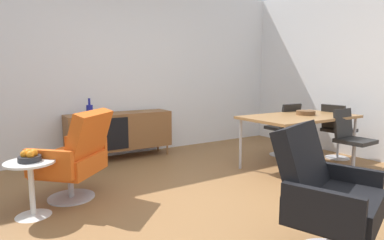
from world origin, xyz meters
name	(u,v)px	position (x,y,z in m)	size (l,w,h in m)	color
ground_plane	(210,208)	(0.00, 0.00, 0.00)	(8.32, 8.32, 0.00)	olive
wall_back	(116,69)	(0.00, 2.60, 1.40)	(6.80, 0.12, 2.80)	white
sideboard	(120,131)	(-0.08, 2.30, 0.44)	(1.60, 0.45, 0.72)	brown
vase_cobalt	(90,109)	(-0.53, 2.30, 0.80)	(0.09, 0.09, 0.24)	navy
dining_table	(299,119)	(1.86, 0.47, 0.70)	(1.60, 0.90, 0.74)	olive
wooden_bowl_on_table	(306,113)	(2.01, 0.49, 0.77)	(0.26, 0.26, 0.06)	brown
dining_chair_far_end	(337,129)	(2.75, 0.47, 0.47)	(0.44, 0.42, 0.86)	black
dining_chair_back_right	(284,127)	(2.20, 1.03, 0.47)	(0.42, 0.44, 0.86)	black
dining_chair_front_right	(351,139)	(2.20, -0.09, 0.47)	(0.42, 0.44, 0.86)	black
lounge_chair_red	(75,156)	(-1.05, 0.95, 0.47)	(0.91, 0.91, 0.95)	#D85919
armchair_black_shell	(325,193)	(0.20, -1.11, 0.47)	(0.85, 0.82, 0.95)	black
side_table_round	(31,182)	(-1.50, 0.74, 0.32)	(0.44, 0.44, 0.52)	white
fruit_bowl	(29,157)	(-1.50, 0.74, 0.56)	(0.20, 0.20, 0.11)	#262628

